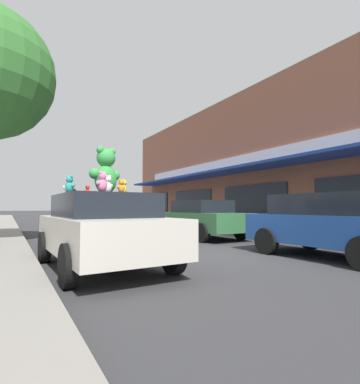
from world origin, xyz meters
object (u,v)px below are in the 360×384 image
object	(u,v)px
teddy_bear_giant	(106,171)
teddy_bear_pink	(102,182)
plush_art_car	(103,228)
parked_car_far_center	(201,218)
teddy_bear_teal	(69,185)
parked_car_far_left	(331,223)
teddy_bear_white	(108,184)
teddy_bear_cream	(69,186)
teddy_bear_red	(87,190)
teddy_bear_black	(72,189)
teddy_bear_yellow	(124,187)
teddy_bear_orange	(121,186)

from	to	relation	value
teddy_bear_giant	teddy_bear_pink	world-z (taller)	teddy_bear_giant
plush_art_car	parked_car_far_center	world-z (taller)	parked_car_far_center
plush_art_car	teddy_bear_teal	distance (m)	1.13
parked_car_far_left	teddy_bear_white	bearing A→B (deg)	168.63
teddy_bear_cream	parked_car_far_center	distance (m)	6.85
plush_art_car	parked_car_far_center	xyz separation A→B (m)	(5.15, 4.02, -0.00)
teddy_bear_red	teddy_bear_black	distance (m)	0.39
teddy_bear_cream	teddy_bear_red	world-z (taller)	teddy_bear_cream
teddy_bear_giant	teddy_bear_yellow	distance (m)	0.49
teddy_bear_red	teddy_bear_white	bearing A→B (deg)	59.65
plush_art_car	teddy_bear_orange	world-z (taller)	teddy_bear_orange
teddy_bear_black	teddy_bear_giant	bearing A→B (deg)	120.03
teddy_bear_teal	teddy_bear_white	bearing A→B (deg)	-154.10
teddy_bear_yellow	parked_car_far_left	distance (m)	5.06
teddy_bear_pink	teddy_bear_white	distance (m)	0.42
teddy_bear_teal	parked_car_far_center	bearing A→B (deg)	-85.56
teddy_bear_giant	parked_car_far_center	size ratio (longest dim) A/B	0.22
teddy_bear_teal	parked_car_far_left	world-z (taller)	teddy_bear_teal
teddy_bear_giant	teddy_bear_cream	bearing A→B (deg)	-55.38
teddy_bear_giant	teddy_bear_red	xyz separation A→B (m)	(-0.19, 0.76, -0.36)
teddy_bear_orange	teddy_bear_pink	bearing A→B (deg)	8.74
teddy_bear_teal	teddy_bear_orange	bearing A→B (deg)	-155.36
teddy_bear_white	teddy_bear_cream	bearing A→B (deg)	-86.05
teddy_bear_giant	teddy_bear_yellow	bearing A→B (deg)	131.11
plush_art_car	teddy_bear_yellow	xyz separation A→B (m)	(0.35, -0.24, 0.85)
teddy_bear_pink	parked_car_far_left	distance (m)	5.54
plush_art_car	teddy_bear_teal	world-z (taller)	teddy_bear_teal
teddy_bear_giant	teddy_bear_pink	bearing A→B (deg)	51.87
teddy_bear_orange	teddy_bear_white	bearing A→B (deg)	-54.71
parked_car_far_center	teddy_bear_yellow	bearing A→B (deg)	-138.41
teddy_bear_orange	teddy_bear_white	world-z (taller)	teddy_bear_white
teddy_bear_yellow	teddy_bear_black	xyz separation A→B (m)	(-0.87, 0.79, -0.03)
teddy_bear_red	teddy_bear_white	xyz separation A→B (m)	(0.08, -1.31, 0.05)
teddy_bear_cream	teddy_bear_teal	bearing A→B (deg)	86.24
teddy_bear_orange	parked_car_far_center	xyz separation A→B (m)	(5.02, 4.78, -0.82)
teddy_bear_yellow	teddy_bear_teal	bearing A→B (deg)	-66.99
teddy_bear_giant	teddy_bear_yellow	xyz separation A→B (m)	(0.32, -0.19, -0.32)
teddy_bear_black	teddy_bear_white	bearing A→B (deg)	98.51
teddy_bear_yellow	parked_car_far_left	bearing A→B (deg)	98.95
teddy_bear_cream	parked_car_far_center	bearing A→B (deg)	-143.03
teddy_bear_cream	teddy_bear_red	xyz separation A→B (m)	(0.44, 0.29, -0.06)
teddy_bear_cream	teddy_bear_white	distance (m)	1.14
teddy_bear_black	parked_car_far_left	xyz separation A→B (m)	(5.67, -2.20, -0.77)
teddy_bear_red	parked_car_far_left	xyz separation A→B (m)	(5.31, -2.36, -0.76)
teddy_bear_white	teddy_bear_black	bearing A→B (deg)	-92.71
teddy_bear_cream	teddy_bear_white	size ratio (longest dim) A/B	1.02
teddy_bear_cream	parked_car_far_left	size ratio (longest dim) A/B	0.09
teddy_bear_teal	teddy_bear_yellow	bearing A→B (deg)	-123.62
teddy_bear_teal	teddy_bear_white	size ratio (longest dim) A/B	0.99
teddy_bear_orange	parked_car_far_center	bearing A→B (deg)	-153.66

